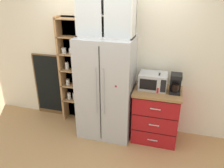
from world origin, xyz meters
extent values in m
plane|color=tan|center=(0.00, 0.00, 0.00)|extent=(10.66, 10.66, 0.00)
cube|color=silver|center=(0.00, 0.40, 1.27)|extent=(4.97, 0.10, 2.55)
cube|color=#B7BABF|center=(0.00, 0.02, 0.86)|extent=(0.90, 0.65, 1.72)
cube|color=black|center=(0.00, -0.31, 0.86)|extent=(0.01, 0.01, 1.58)
cylinder|color=#B7BABF|center=(-0.06, -0.32, 0.95)|extent=(0.02, 0.02, 0.77)
cylinder|color=#B7BABF|center=(0.06, -0.32, 0.95)|extent=(0.02, 0.02, 0.77)
cube|color=#A8161C|center=(0.25, -0.31, 1.07)|extent=(0.02, 0.01, 0.02)
cube|color=brown|center=(-0.72, 0.37, 0.99)|extent=(0.50, 0.04, 1.98)
cube|color=tan|center=(-0.92, 0.25, 0.99)|extent=(0.04, 0.21, 1.98)
cube|color=tan|center=(-0.51, 0.25, 0.99)|extent=(0.04, 0.21, 1.98)
cube|color=tan|center=(-0.72, 0.25, 0.42)|extent=(0.44, 0.21, 0.02)
cylinder|color=silver|center=(-0.83, 0.25, 0.48)|extent=(0.07, 0.07, 0.12)
cylinder|color=#2D2D2D|center=(-0.83, 0.25, 0.47)|extent=(0.06, 0.06, 0.08)
cylinder|color=#B2B2B7|center=(-0.83, 0.25, 0.55)|extent=(0.07, 0.07, 0.01)
cylinder|color=silver|center=(-0.71, 0.27, 0.49)|extent=(0.08, 0.08, 0.13)
cylinder|color=brown|center=(-0.71, 0.27, 0.47)|extent=(0.07, 0.07, 0.09)
cylinder|color=#B2B2B7|center=(-0.71, 0.27, 0.56)|extent=(0.08, 0.08, 0.01)
cylinder|color=silver|center=(-0.59, 0.24, 0.47)|extent=(0.08, 0.08, 0.09)
cylinder|color=#CCB78C|center=(-0.59, 0.24, 0.46)|extent=(0.07, 0.07, 0.06)
cylinder|color=#B2B2B7|center=(-0.59, 0.24, 0.52)|extent=(0.08, 0.08, 0.01)
cube|color=tan|center=(-0.72, 0.25, 0.72)|extent=(0.44, 0.21, 0.02)
cylinder|color=silver|center=(-0.81, 0.23, 0.78)|extent=(0.07, 0.07, 0.11)
cylinder|color=#B77A38|center=(-0.81, 0.23, 0.77)|extent=(0.06, 0.06, 0.07)
cylinder|color=#B2B2B7|center=(-0.81, 0.23, 0.84)|extent=(0.06, 0.06, 0.01)
cylinder|color=silver|center=(-0.63, 0.26, 0.78)|extent=(0.06, 0.06, 0.09)
cylinder|color=white|center=(-0.63, 0.26, 0.76)|extent=(0.05, 0.05, 0.06)
cylinder|color=#B2B2B7|center=(-0.63, 0.26, 0.83)|extent=(0.06, 0.06, 0.01)
cube|color=tan|center=(-0.72, 0.25, 1.02)|extent=(0.44, 0.21, 0.02)
cylinder|color=silver|center=(-0.81, 0.25, 1.10)|extent=(0.07, 0.07, 0.13)
cylinder|color=#382316|center=(-0.81, 0.25, 1.08)|extent=(0.06, 0.06, 0.09)
cylinder|color=#B2B2B7|center=(-0.81, 0.25, 1.17)|extent=(0.06, 0.06, 0.01)
cylinder|color=silver|center=(-0.62, 0.23, 1.09)|extent=(0.07, 0.07, 0.12)
cylinder|color=white|center=(-0.62, 0.23, 1.07)|extent=(0.06, 0.06, 0.08)
cylinder|color=#B2B2B7|center=(-0.62, 0.23, 1.16)|extent=(0.07, 0.07, 0.01)
cube|color=tan|center=(-0.72, 0.25, 1.33)|extent=(0.44, 0.21, 0.02)
cylinder|color=silver|center=(-0.84, 0.24, 1.38)|extent=(0.08, 0.08, 0.09)
cylinder|color=#E0C67F|center=(-0.84, 0.24, 1.37)|extent=(0.07, 0.07, 0.06)
cylinder|color=#B2B2B7|center=(-0.84, 0.24, 1.44)|extent=(0.08, 0.08, 0.01)
cylinder|color=silver|center=(-0.72, 0.25, 1.38)|extent=(0.07, 0.07, 0.09)
cylinder|color=beige|center=(-0.72, 0.25, 1.37)|extent=(0.06, 0.06, 0.06)
cylinder|color=#B2B2B7|center=(-0.72, 0.25, 1.43)|extent=(0.07, 0.07, 0.01)
cube|color=tan|center=(-0.72, 0.25, 1.63)|extent=(0.44, 0.21, 0.02)
cube|color=tan|center=(-0.72, 0.25, 1.94)|extent=(0.44, 0.21, 0.02)
cube|color=#A8161C|center=(0.85, 0.07, 0.43)|extent=(0.72, 0.56, 0.87)
cube|color=#9E7042|center=(0.85, 0.07, 0.89)|extent=(0.75, 0.59, 0.04)
cube|color=black|center=(0.85, -0.21, 0.28)|extent=(0.70, 0.00, 0.01)
cube|color=silver|center=(0.85, -0.22, 0.14)|extent=(0.16, 0.01, 0.01)
cube|color=black|center=(0.85, -0.21, 0.57)|extent=(0.70, 0.00, 0.01)
cube|color=silver|center=(0.85, -0.22, 0.43)|extent=(0.16, 0.01, 0.01)
cube|color=black|center=(0.85, -0.21, 0.85)|extent=(0.70, 0.00, 0.01)
cube|color=silver|center=(0.85, -0.22, 0.72)|extent=(0.16, 0.01, 0.01)
cube|color=#B7BABF|center=(0.76, 0.12, 1.04)|extent=(0.44, 0.32, 0.26)
cube|color=black|center=(0.70, -0.04, 1.04)|extent=(0.26, 0.01, 0.17)
cube|color=black|center=(0.93, -0.04, 1.04)|extent=(0.08, 0.01, 0.20)
cube|color=black|center=(1.10, 0.05, 0.92)|extent=(0.17, 0.20, 0.03)
cube|color=black|center=(1.10, 0.12, 1.06)|extent=(0.17, 0.06, 0.30)
cube|color=black|center=(1.10, 0.05, 1.19)|extent=(0.17, 0.20, 0.06)
cylinder|color=black|center=(1.10, 0.04, 1.00)|extent=(0.11, 0.11, 0.12)
cylinder|color=red|center=(0.85, -0.01, 0.95)|extent=(0.08, 0.08, 0.09)
torus|color=red|center=(0.90, -0.01, 0.96)|extent=(0.05, 0.01, 0.05)
cylinder|color=silver|center=(0.85, 0.08, 0.95)|extent=(0.09, 0.09, 0.10)
torus|color=silver|center=(0.91, 0.08, 0.96)|extent=(0.05, 0.01, 0.05)
cylinder|color=#285B33|center=(0.85, 0.06, 1.01)|extent=(0.06, 0.06, 0.21)
cone|color=#285B33|center=(0.85, 0.06, 1.12)|extent=(0.06, 0.06, 0.04)
cylinder|color=#285B33|center=(0.85, 0.06, 1.15)|extent=(0.02, 0.02, 0.07)
cylinder|color=black|center=(0.85, 0.06, 1.19)|extent=(0.03, 0.03, 0.01)
cylinder|color=brown|center=(0.85, 0.13, 1.00)|extent=(0.06, 0.06, 0.19)
cone|color=brown|center=(0.85, 0.13, 1.10)|extent=(0.06, 0.06, 0.04)
cylinder|color=brown|center=(0.85, 0.13, 1.13)|extent=(0.02, 0.02, 0.07)
cylinder|color=black|center=(0.85, 0.13, 1.17)|extent=(0.03, 0.03, 0.01)
cube|color=silver|center=(0.00, 0.19, 2.04)|extent=(0.86, 0.02, 0.64)
cube|color=silver|center=(0.00, 0.04, 1.73)|extent=(0.86, 0.32, 0.02)
cube|color=silver|center=(-0.42, 0.04, 2.04)|extent=(0.02, 0.32, 0.64)
cube|color=silver|center=(0.42, 0.04, 2.04)|extent=(0.02, 0.32, 0.64)
cube|color=silver|center=(0.00, 0.04, 2.04)|extent=(0.83, 0.30, 0.02)
cube|color=silver|center=(-0.22, -0.11, 2.04)|extent=(0.40, 0.01, 0.60)
cube|color=silver|center=(0.22, -0.11, 2.04)|extent=(0.40, 0.01, 0.60)
cylinder|color=silver|center=(-0.30, 0.04, 1.74)|extent=(0.05, 0.05, 0.00)
cylinder|color=silver|center=(-0.30, 0.04, 1.78)|extent=(0.01, 0.01, 0.07)
cone|color=silver|center=(-0.30, 0.04, 1.84)|extent=(0.06, 0.06, 0.05)
cylinder|color=silver|center=(0.30, 0.04, 1.74)|extent=(0.05, 0.05, 0.00)
cylinder|color=silver|center=(0.30, 0.04, 1.78)|extent=(0.01, 0.01, 0.07)
cone|color=silver|center=(0.30, 0.04, 1.84)|extent=(0.06, 0.06, 0.05)
cylinder|color=white|center=(-0.26, 0.04, 2.08)|extent=(0.06, 0.06, 0.07)
cylinder|color=white|center=(0.26, 0.04, 2.08)|extent=(0.06, 0.06, 0.07)
cube|color=brown|center=(-1.28, 0.33, 0.63)|extent=(0.60, 0.04, 1.25)
cube|color=black|center=(-1.28, 0.31, 0.66)|extent=(0.54, 0.01, 1.15)
camera|label=1|loc=(1.01, -3.22, 2.43)|focal=35.69mm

